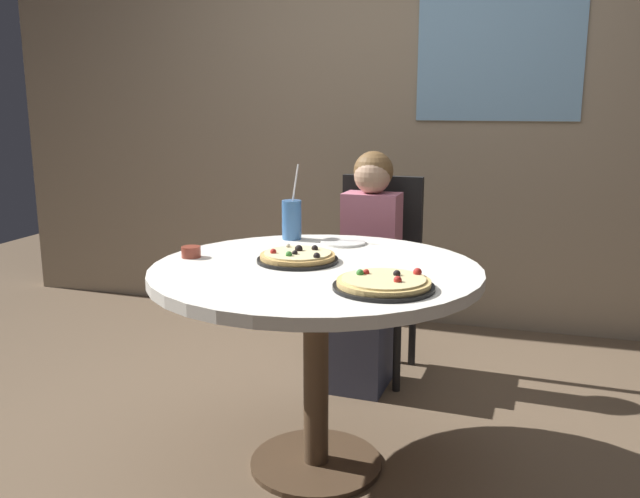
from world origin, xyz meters
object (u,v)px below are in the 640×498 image
dining_table (316,296)px  plate_small (343,242)px  pizza_veggie (298,257)px  pizza_cheese (384,284)px  soda_cup (292,220)px  chair_wooden (377,264)px  sauce_bowl (191,252)px  diner_child (367,282)px

dining_table → plate_small: size_ratio=6.32×
dining_table → pizza_veggie: bearing=150.4°
plate_small → pizza_veggie: bearing=-102.0°
pizza_cheese → plate_small: 0.67m
pizza_veggie → soda_cup: soda_cup is taller
chair_wooden → sauce_bowl: chair_wooden is taller
dining_table → sauce_bowl: bearing=-179.6°
chair_wooden → plate_small: bearing=-91.1°
dining_table → plate_small: plate_small is taller
soda_cup → sauce_bowl: soda_cup is taller
sauce_bowl → diner_child: bearing=60.2°
pizza_cheese → sauce_bowl: size_ratio=4.42×
chair_wooden → soda_cup: 0.69m
soda_cup → sauce_bowl: (-0.24, -0.43, -0.06)m
dining_table → sauce_bowl: sauce_bowl is taller
pizza_veggie → plate_small: (0.07, 0.35, -0.01)m
pizza_cheese → soda_cup: 0.82m
dining_table → chair_wooden: (0.00, 1.00, -0.11)m
diner_child → pizza_veggie: size_ratio=3.76×
dining_table → pizza_cheese: (0.28, -0.21, 0.12)m
dining_table → chair_wooden: bearing=89.8°
pizza_veggie → pizza_cheese: size_ratio=0.93×
diner_child → sauce_bowl: (-0.47, -0.82, 0.29)m
diner_child → plate_small: size_ratio=6.01×
pizza_veggie → sauce_bowl: bearing=-172.8°
diner_child → soda_cup: diner_child is taller
dining_table → sauce_bowl: 0.49m
sauce_bowl → plate_small: size_ratio=0.39×
chair_wooden → sauce_bowl: bearing=-115.5°
pizza_veggie → plate_small: pizza_veggie is taller
sauce_bowl → soda_cup: bearing=60.5°
chair_wooden → dining_table: bearing=-90.2°
chair_wooden → soda_cup: soda_cup is taller
pizza_veggie → sauce_bowl: size_ratio=4.11×
diner_child → dining_table: bearing=-89.8°
sauce_bowl → pizza_veggie: bearing=7.2°
plate_small → chair_wooden: bearing=88.9°
diner_child → plate_small: (-0.00, -0.42, 0.27)m
dining_table → chair_wooden: chair_wooden is taller
sauce_bowl → plate_small: 0.61m
soda_cup → sauce_bowl: size_ratio=4.39×
diner_child → soda_cup: (-0.23, -0.39, 0.35)m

